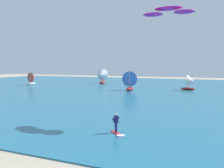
{
  "coord_description": "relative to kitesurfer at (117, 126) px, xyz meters",
  "views": [
    {
      "loc": [
        10.06,
        -7.68,
        5.84
      ],
      "look_at": [
        0.54,
        13.52,
        4.04
      ],
      "focal_mm": 40.72,
      "sensor_mm": 36.0,
      "label": 1
    }
  ],
  "objects": [
    {
      "name": "sailboat_mid_left",
      "position": [
        -25.72,
        48.84,
        1.7
      ],
      "size": [
        3.83,
        4.43,
        5.03
      ],
      "color": "maroon",
      "rests_on": "ocean"
    },
    {
      "name": "sailboat_far_right",
      "position": [
        0.94,
        39.43,
        1.15
      ],
      "size": [
        3.33,
        2.84,
        3.84
      ],
      "color": "maroon",
      "rests_on": "ocean"
    },
    {
      "name": "sailboat_anchored_offshore",
      "position": [
        -41.6,
        36.86,
        1.19
      ],
      "size": [
        2.98,
        3.44,
        3.91
      ],
      "color": "silver",
      "rests_on": "ocean"
    },
    {
      "name": "kite",
      "position": [
        2.8,
        6.17,
        10.31
      ],
      "size": [
        5.18,
        1.88,
        0.77
      ],
      "color": "#B21999"
    },
    {
      "name": "sailboat_mid_right",
      "position": [
        -11.22,
        34.01,
        1.57
      ],
      "size": [
        3.57,
        4.15,
        4.75
      ],
      "color": "maroon",
      "rests_on": "ocean"
    },
    {
      "name": "ocean",
      "position": [
        -1.94,
        38.2,
        -0.65
      ],
      "size": [
        160.0,
        90.0,
        0.1
      ],
      "primitive_type": "cube",
      "color": "#236B89",
      "rests_on": "ground"
    },
    {
      "name": "kitesurfer",
      "position": [
        0.0,
        0.0,
        0.0
      ],
      "size": [
        1.8,
        1.76,
        1.67
      ],
      "color": "red",
      "rests_on": "ocean"
    }
  ]
}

